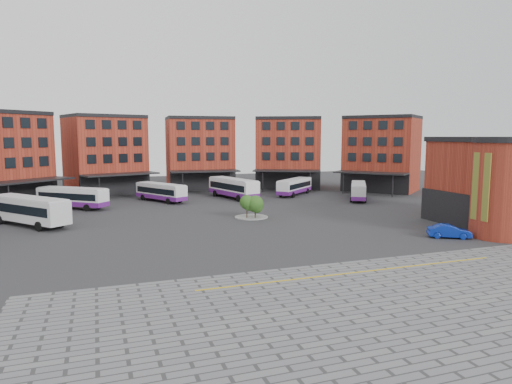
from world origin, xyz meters
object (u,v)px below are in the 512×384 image
object	(u,v)px
bus_c	(161,192)
blue_car	(449,231)
bus_a	(29,209)
tree_island	(253,205)
bus_e	(295,186)
bus_f	(358,191)
bus_d	(233,188)
bus_b	(72,197)

from	to	relation	value
bus_c	blue_car	distance (m)	45.06
bus_a	tree_island	bearing A→B (deg)	-47.74
bus_e	blue_car	world-z (taller)	bus_e
bus_c	bus_f	distance (m)	32.93
tree_island	bus_f	distance (m)	24.75
bus_d	blue_car	world-z (taller)	bus_d
bus_e	bus_f	bearing A→B (deg)	-3.07
bus_a	bus_e	bearing A→B (deg)	-18.50
bus_f	bus_d	bearing A→B (deg)	-172.65
bus_d	bus_e	xyz separation A→B (m)	(11.80, 0.54, -0.25)
bus_d	bus_e	distance (m)	11.81
bus_f	tree_island	bearing A→B (deg)	-123.27
bus_a	bus_d	size ratio (longest dim) A/B	0.90
bus_b	bus_c	xyz separation A→B (m)	(13.37, 3.30, -0.09)
tree_island	bus_a	xyz separation A→B (m)	(-26.92, 4.10, 0.34)
bus_c	bus_d	distance (m)	12.27
bus_d	bus_f	bearing A→B (deg)	-39.43
bus_b	bus_f	world-z (taller)	bus_b
bus_b	bus_e	xyz separation A→B (m)	(37.43, 3.47, -0.09)
bus_b	bus_d	world-z (taller)	bus_d
bus_e	bus_f	distance (m)	11.98
bus_b	bus_c	world-z (taller)	bus_b
bus_f	bus_a	bearing A→B (deg)	-140.98
tree_island	bus_e	world-z (taller)	tree_island
bus_d	bus_f	world-z (taller)	bus_d
tree_island	bus_f	bearing A→B (deg)	25.09
bus_b	bus_f	distance (m)	45.38
bus_e	bus_b	bearing A→B (deg)	-126.98
bus_e	bus_c	bearing A→B (deg)	-131.88
bus_a	bus_d	bearing A→B (deg)	-12.28
bus_d	bus_a	bearing A→B (deg)	-168.33
bus_a	bus_c	size ratio (longest dim) A/B	1.09
bus_d	bus_f	distance (m)	21.26
tree_island	bus_d	distance (m)	19.48
bus_e	bus_f	world-z (taller)	bus_e
tree_island	bus_c	distance (m)	21.67
bus_f	bus_e	bearing A→B (deg)	160.84
bus_c	bus_f	xyz separation A→B (m)	(31.64, -9.12, -0.06)
bus_a	bus_e	xyz separation A→B (m)	(41.76, 15.68, -0.45)
bus_d	blue_car	distance (m)	39.27
bus_e	blue_car	size ratio (longest dim) A/B	2.18
bus_e	tree_island	bearing A→B (deg)	-79.15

